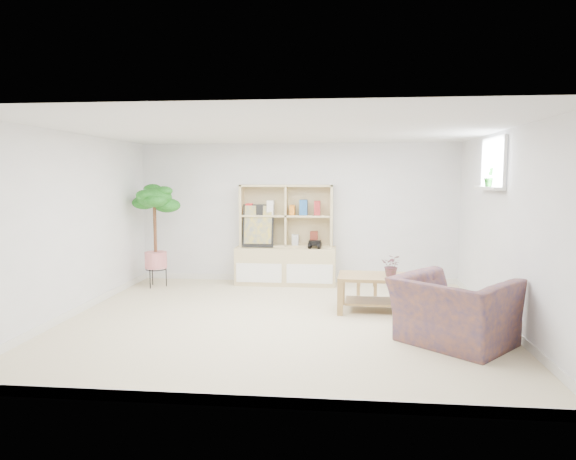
# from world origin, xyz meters

# --- Properties ---
(floor) EXTENTS (5.50, 5.00, 0.01)m
(floor) POSITION_xyz_m (0.00, 0.00, 0.00)
(floor) COLOR #C5B290
(floor) RESTS_ON ground
(ceiling) EXTENTS (5.50, 5.00, 0.01)m
(ceiling) POSITION_xyz_m (0.00, 0.00, 2.40)
(ceiling) COLOR silver
(ceiling) RESTS_ON walls
(walls) EXTENTS (5.51, 5.01, 2.40)m
(walls) POSITION_xyz_m (0.00, 0.00, 1.20)
(walls) COLOR silver
(walls) RESTS_ON floor
(baseboard) EXTENTS (5.50, 5.00, 0.10)m
(baseboard) POSITION_xyz_m (0.00, 0.00, 0.05)
(baseboard) COLOR white
(baseboard) RESTS_ON floor
(window) EXTENTS (0.10, 0.98, 0.68)m
(window) POSITION_xyz_m (2.73, 0.60, 2.00)
(window) COLOR silver
(window) RESTS_ON walls
(window_sill) EXTENTS (0.14, 1.00, 0.04)m
(window_sill) POSITION_xyz_m (2.67, 0.60, 1.68)
(window_sill) COLOR white
(window_sill) RESTS_ON walls
(storage_unit) EXTENTS (1.69, 0.57, 1.69)m
(storage_unit) POSITION_xyz_m (-0.17, 2.24, 0.85)
(storage_unit) COLOR tan
(storage_unit) RESTS_ON floor
(poster) EXTENTS (0.53, 0.13, 0.73)m
(poster) POSITION_xyz_m (-0.64, 2.21, 1.00)
(poster) COLOR yellow
(poster) RESTS_ON storage_unit
(toy_truck) EXTENTS (0.30, 0.22, 0.15)m
(toy_truck) POSITION_xyz_m (0.33, 2.14, 0.71)
(toy_truck) COLOR black
(toy_truck) RESTS_ON storage_unit
(coffee_table) EXTENTS (1.24, 0.72, 0.49)m
(coffee_table) POSITION_xyz_m (1.33, 0.58, 0.25)
(coffee_table) COLOR olive
(coffee_table) RESTS_ON floor
(table_plant) EXTENTS (0.32, 0.30, 0.30)m
(table_plant) POSITION_xyz_m (1.44, 0.54, 0.64)
(table_plant) COLOR #134719
(table_plant) RESTS_ON coffee_table
(floor_tree) EXTENTS (0.75, 0.75, 1.71)m
(floor_tree) POSITION_xyz_m (-2.30, 1.80, 0.86)
(floor_tree) COLOR #0F4D0E
(floor_tree) RESTS_ON floor
(armchair) EXTENTS (1.52, 1.51, 0.85)m
(armchair) POSITION_xyz_m (1.98, -0.75, 0.42)
(armchair) COLOR navy
(armchair) RESTS_ON floor
(sill_plant) EXTENTS (0.15, 0.12, 0.25)m
(sill_plant) POSITION_xyz_m (2.67, 0.57, 1.83)
(sill_plant) COLOR #0F4D0E
(sill_plant) RESTS_ON window_sill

